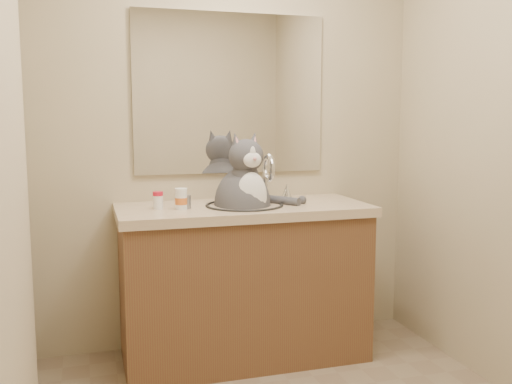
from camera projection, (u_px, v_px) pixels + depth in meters
room at (312, 150)px, 2.10m from camera, size 2.22×2.52×2.42m
vanity at (244, 279)px, 3.11m from camera, size 1.34×0.59×1.12m
mirror at (230, 94)px, 3.24m from camera, size 1.10×0.02×0.90m
shower_curtain at (10, 204)px, 1.92m from camera, size 0.02×1.30×1.93m
cat at (244, 199)px, 3.05m from camera, size 0.48×0.38×0.60m
pill_bottle_redcap at (158, 200)px, 2.92m from camera, size 0.07×0.07×0.09m
pill_bottle_orange at (181, 199)px, 2.91m from camera, size 0.08×0.08×0.11m
grey_canister at (187, 202)px, 2.94m from camera, size 0.06×0.06×0.07m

